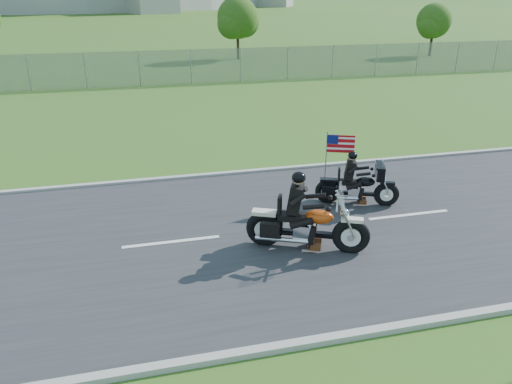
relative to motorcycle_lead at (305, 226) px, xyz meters
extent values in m
plane|color=#2F561B|center=(-0.85, 0.98, -0.58)|extent=(420.00, 420.00, 0.00)
cube|color=#28282B|center=(-0.85, 0.98, -0.56)|extent=(120.00, 8.00, 0.04)
cube|color=#9E9B93|center=(-0.85, 5.03, -0.53)|extent=(120.00, 0.18, 0.12)
cube|color=#9E9B93|center=(-0.85, -3.07, -0.53)|extent=(120.00, 0.18, 0.12)
cube|color=gray|center=(-5.85, 20.98, 0.42)|extent=(60.00, 0.03, 2.00)
cylinder|color=#382316|center=(5.15, 30.98, 0.68)|extent=(0.22, 0.22, 2.52)
sphere|color=#244713|center=(5.15, 30.98, 2.57)|extent=(3.20, 3.20, 3.20)
sphere|color=#244713|center=(5.79, 31.46, 2.21)|extent=(2.40, 2.40, 2.40)
sphere|color=#244713|center=(4.59, 30.58, 2.12)|extent=(2.24, 2.24, 2.24)
cylinder|color=#382316|center=(21.15, 28.98, 0.54)|extent=(0.22, 0.22, 2.24)
sphere|color=#244713|center=(21.15, 28.98, 2.22)|extent=(2.80, 2.80, 2.80)
sphere|color=#244713|center=(21.71, 29.40, 1.90)|extent=(2.10, 2.10, 2.10)
sphere|color=#244713|center=(20.66, 28.63, 1.82)|extent=(1.96, 1.96, 1.96)
torus|color=black|center=(0.91, -0.41, -0.16)|extent=(0.84, 0.53, 0.83)
torus|color=black|center=(-0.82, 0.38, -0.16)|extent=(0.84, 0.53, 0.83)
ellipsoid|color=#CD450F|center=(0.27, -0.12, 0.25)|extent=(0.72, 0.59, 0.31)
cube|color=black|center=(-0.26, 0.12, 0.20)|extent=(0.70, 0.56, 0.13)
cube|color=black|center=(-0.21, 0.10, 0.64)|extent=(0.43, 0.52, 0.62)
sphere|color=black|center=(-0.16, 0.07, 1.12)|extent=(0.40, 0.40, 0.30)
cube|color=silver|center=(0.67, -0.31, 0.78)|extent=(0.25, 0.49, 0.45)
torus|color=black|center=(2.86, 1.70, -0.23)|extent=(0.68, 0.40, 0.67)
torus|color=black|center=(1.43, 2.27, -0.23)|extent=(0.68, 0.40, 0.67)
ellipsoid|color=black|center=(2.33, 1.91, 0.10)|extent=(0.58, 0.46, 0.25)
cube|color=black|center=(1.90, 2.08, 0.06)|extent=(0.56, 0.44, 0.11)
cube|color=black|center=(1.94, 2.06, 0.41)|extent=(0.34, 0.42, 0.50)
sphere|color=black|center=(1.98, 2.05, 0.80)|extent=(0.32, 0.32, 0.24)
cube|color=black|center=(2.65, 1.78, 0.41)|extent=(0.45, 0.75, 0.36)
cube|color=#B70C11|center=(1.75, 2.33, 1.05)|extent=(0.68, 0.28, 0.47)
camera|label=1|loc=(-3.42, -9.23, 4.85)|focal=35.00mm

